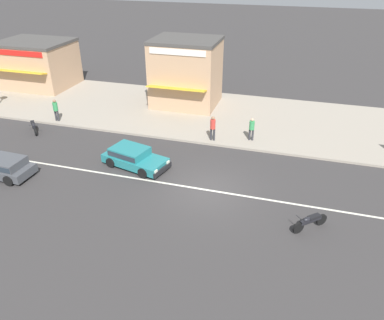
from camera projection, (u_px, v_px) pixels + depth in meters
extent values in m
plane|color=#383535|center=(208.00, 190.00, 19.79)|extent=(160.00, 160.00, 0.00)
cube|color=silver|center=(208.00, 190.00, 19.79)|extent=(50.40, 0.14, 0.01)
cube|color=#9E9384|center=(241.00, 118.00, 28.23)|extent=(68.00, 10.00, 0.15)
cube|color=#47494F|center=(3.00, 169.00, 20.94)|extent=(3.49, 1.73, 0.48)
cube|color=#47494F|center=(6.00, 162.00, 20.62)|extent=(1.94, 1.52, 0.46)
cube|color=#28333D|center=(6.00, 162.00, 20.62)|extent=(1.86, 1.55, 0.29)
cylinder|color=black|center=(9.00, 181.00, 20.06)|extent=(0.61, 0.24, 0.60)
cylinder|color=black|center=(28.00, 167.00, 21.33)|extent=(0.61, 0.24, 0.60)
cube|color=teal|center=(135.00, 160.00, 21.83)|extent=(4.05, 2.56, 0.48)
cube|color=teal|center=(130.00, 151.00, 21.77)|extent=(2.37, 1.99, 0.46)
cube|color=#28333D|center=(130.00, 151.00, 21.77)|extent=(2.30, 2.00, 0.29)
cube|color=black|center=(163.00, 170.00, 21.03)|extent=(0.52, 1.65, 0.28)
cube|color=white|center=(168.00, 162.00, 21.39)|extent=(0.14, 0.25, 0.14)
cube|color=white|center=(156.00, 171.00, 20.49)|extent=(0.14, 0.25, 0.14)
cylinder|color=black|center=(160.00, 161.00, 21.98)|extent=(0.64, 0.36, 0.60)
cylinder|color=black|center=(143.00, 173.00, 20.76)|extent=(0.64, 0.36, 0.60)
cylinder|color=black|center=(129.00, 151.00, 23.01)|extent=(0.64, 0.36, 0.60)
cylinder|color=black|center=(111.00, 162.00, 21.79)|extent=(0.64, 0.36, 0.60)
cylinder|color=black|center=(298.00, 228.00, 16.66)|extent=(0.48, 0.45, 0.56)
cylinder|color=black|center=(321.00, 220.00, 17.17)|extent=(0.48, 0.45, 0.56)
cube|color=black|center=(311.00, 220.00, 16.81)|extent=(0.94, 0.87, 0.18)
cube|color=black|center=(314.00, 217.00, 16.81)|extent=(0.61, 0.58, 0.12)
ellipsoid|color=black|center=(307.00, 219.00, 16.67)|extent=(0.46, 0.45, 0.22)
cylinder|color=#232326|center=(300.00, 219.00, 16.43)|extent=(0.40, 0.44, 0.03)
cylinder|color=black|center=(35.00, 132.00, 25.57)|extent=(0.46, 0.47, 0.56)
cylinder|color=black|center=(33.00, 125.00, 26.62)|extent=(0.46, 0.47, 0.56)
cube|color=black|center=(33.00, 125.00, 26.00)|extent=(0.91, 0.93, 0.18)
cube|color=black|center=(33.00, 123.00, 26.06)|extent=(0.60, 0.61, 0.12)
ellipsoid|color=black|center=(33.00, 125.00, 25.76)|extent=(0.45, 0.45, 0.22)
cylinder|color=#232326|center=(34.00, 125.00, 25.35)|extent=(0.42, 0.41, 0.03)
cylinder|color=#333338|center=(250.00, 134.00, 24.58)|extent=(0.14, 0.14, 0.76)
cylinder|color=#333338|center=(253.00, 135.00, 24.54)|extent=(0.14, 0.14, 0.76)
cylinder|color=#389956|center=(252.00, 125.00, 24.23)|extent=(0.34, 0.34, 0.57)
sphere|color=#D6AD89|center=(252.00, 120.00, 24.04)|extent=(0.21, 0.21, 0.21)
cylinder|color=#333338|center=(56.00, 115.00, 27.39)|extent=(0.14, 0.14, 0.81)
cylinder|color=#333338|center=(58.00, 116.00, 27.34)|extent=(0.14, 0.14, 0.81)
cylinder|color=#389956|center=(55.00, 107.00, 27.02)|extent=(0.34, 0.34, 0.61)
sphere|color=#997051|center=(54.00, 101.00, 26.82)|extent=(0.22, 0.22, 0.22)
cylinder|color=#333338|center=(211.00, 134.00, 24.56)|extent=(0.14, 0.14, 0.83)
cylinder|color=#333338|center=(214.00, 134.00, 24.51)|extent=(0.14, 0.14, 0.83)
cylinder|color=#D63D33|center=(213.00, 124.00, 24.18)|extent=(0.34, 0.34, 0.62)
sphere|color=#997051|center=(213.00, 118.00, 23.97)|extent=(0.22, 0.22, 0.22)
cube|color=tan|center=(186.00, 74.00, 29.49)|extent=(5.00, 4.22, 4.94)
cube|color=#474442|center=(186.00, 40.00, 28.23)|extent=(5.10, 4.30, 0.24)
cube|color=gold|center=(176.00, 89.00, 27.64)|extent=(4.50, 0.90, 0.28)
cube|color=white|center=(177.00, 52.00, 26.65)|extent=(4.25, 0.08, 0.44)
cube|color=tan|center=(38.00, 65.00, 34.00)|extent=(6.04, 4.84, 3.80)
cube|color=#474442|center=(33.00, 42.00, 33.02)|extent=(6.16, 4.93, 0.24)
cube|color=gold|center=(17.00, 71.00, 31.61)|extent=(5.44, 0.90, 0.28)
cube|color=red|center=(16.00, 53.00, 31.18)|extent=(5.14, 0.08, 0.44)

